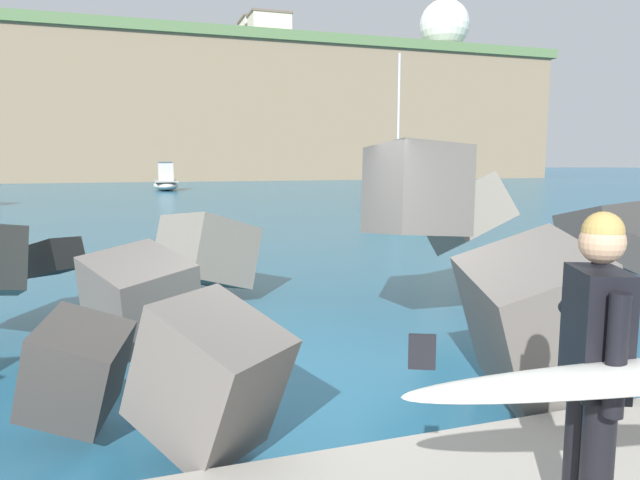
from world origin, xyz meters
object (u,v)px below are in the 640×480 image
(boat_near_centre, at_px, (403,196))
(station_building_west, at_px, (269,32))
(boat_near_left, at_px, (409,181))
(station_building_east, at_px, (264,40))
(boat_near_right, at_px, (166,182))
(station_building_annex, at_px, (260,44))
(radar_dome, at_px, (444,28))
(station_building_central, at_px, (174,45))
(surfer_with_board, at_px, (610,371))

(boat_near_centre, relative_size, station_building_west, 1.29)
(boat_near_left, distance_m, station_building_west, 42.48)
(station_building_east, bearing_deg, station_building_west, -97.41)
(boat_near_centre, xyz_separation_m, boat_near_right, (-9.80, 22.70, 0.07))
(boat_near_centre, bearing_deg, station_building_west, 83.09)
(station_building_west, xyz_separation_m, station_building_annex, (-0.07, 6.01, -0.46))
(boat_near_centre, bearing_deg, boat_near_left, 62.28)
(radar_dome, bearing_deg, station_building_east, 175.67)
(boat_near_left, xyz_separation_m, station_building_central, (-14.83, 54.24, 20.23))
(radar_dome, bearing_deg, boat_near_centre, -121.42)
(station_building_west, relative_size, station_building_annex, 0.69)
(boat_near_centre, distance_m, station_building_west, 59.91)
(station_building_west, bearing_deg, surfer_with_board, -102.24)
(radar_dome, distance_m, station_building_east, 30.24)
(surfer_with_board, bearing_deg, station_building_east, 78.20)
(radar_dome, bearing_deg, surfer_with_board, -119.60)
(station_building_east, bearing_deg, boat_near_centre, -96.97)
(boat_near_centre, relative_size, boat_near_right, 1.60)
(station_building_central, bearing_deg, boat_near_left, -74.71)
(station_building_annex, bearing_deg, boat_near_centre, -96.19)
(radar_dome, height_order, station_building_central, radar_dome)
(boat_near_centre, xyz_separation_m, station_building_east, (7.85, 64.16, 20.24))
(boat_near_right, height_order, radar_dome, radar_dome)
(station_building_west, height_order, station_building_central, station_building_central)
(boat_near_right, xyz_separation_m, station_building_annex, (16.54, 39.47, 19.19))
(station_building_central, distance_m, station_building_annex, 15.95)
(boat_near_right, relative_size, station_building_annex, 0.56)
(station_building_west, bearing_deg, boat_near_centre, -96.91)
(boat_near_centre, relative_size, station_building_east, 1.01)
(surfer_with_board, relative_size, station_building_annex, 0.25)
(radar_dome, height_order, station_building_west, radar_dome)
(surfer_with_board, relative_size, boat_near_right, 0.45)
(surfer_with_board, xyz_separation_m, boat_near_right, (0.53, 45.55, -0.59))
(boat_near_left, relative_size, station_building_west, 1.16)
(surfer_with_board, xyz_separation_m, station_building_east, (18.17, 87.01, 19.58))
(boat_near_right, distance_m, station_building_east, 49.38)
(boat_near_right, height_order, station_building_west, station_building_west)
(station_building_annex, bearing_deg, surfer_with_board, -101.35)
(surfer_with_board, height_order, station_building_annex, station_building_annex)
(boat_near_left, height_order, station_building_east, station_building_east)
(boat_near_centre, bearing_deg, station_building_east, 83.03)
(boat_near_left, distance_m, station_building_central, 59.76)
(station_building_east, bearing_deg, boat_near_left, -87.56)
(surfer_with_board, relative_size, boat_near_centre, 0.28)
(boat_near_right, bearing_deg, station_building_central, 84.59)
(station_building_west, xyz_separation_m, station_building_central, (-11.85, 16.70, 0.56))
(station_building_central, bearing_deg, boat_near_centre, -86.04)
(boat_near_left, bearing_deg, boat_near_centre, -117.72)
(boat_near_centre, height_order, station_building_west, station_building_west)
(station_building_central, xyz_separation_m, station_building_east, (12.89, -8.70, -0.04))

